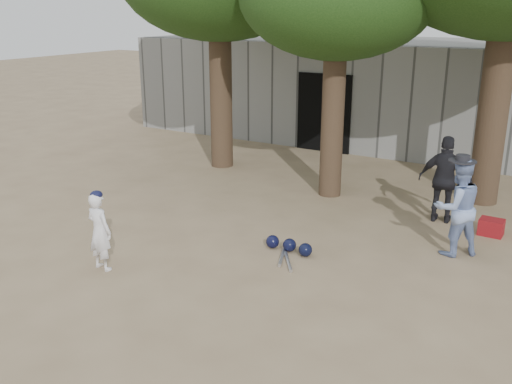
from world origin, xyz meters
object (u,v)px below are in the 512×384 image
Objects in this scene: boy_player at (100,232)px; spectator_dark at (445,180)px; spectator_blue at (457,208)px; red_bag at (491,227)px.

boy_player is 0.75× the size of spectator_dark.
boy_player is 5.78m from spectator_blue.
spectator_dark reaches higher than spectator_blue.
spectator_dark is (4.12, 4.88, 0.21)m from boy_player.
boy_player is 6.39m from spectator_dark.
spectator_blue is 3.91× the size of red_bag.
red_bag is at bearing 159.32° from spectator_dark.
spectator_blue reaches higher than red_bag.
spectator_blue is at bearing -138.79° from boy_player.
boy_player is 0.77× the size of spectator_blue.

